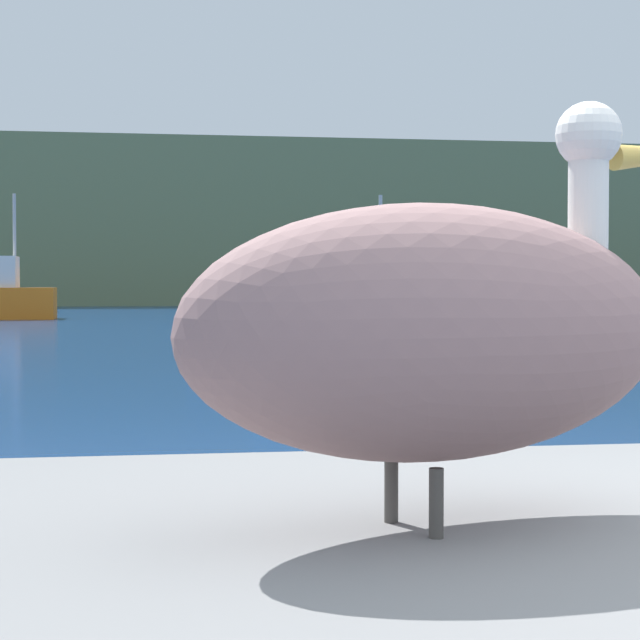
{
  "coord_description": "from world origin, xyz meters",
  "views": [
    {
      "loc": [
        -1.58,
        -2.01,
        1.24
      ],
      "look_at": [
        1.03,
        14.62,
        0.71
      ],
      "focal_mm": 63.22,
      "sensor_mm": 36.0,
      "label": 1
    }
  ],
  "objects": [
    {
      "name": "pelican",
      "position": [
        -0.97,
        0.27,
        1.15
      ],
      "size": [
        1.47,
        0.85,
        0.92
      ],
      "rotation": [
        0.0,
        0.0,
        0.33
      ],
      "color": "gray",
      "rests_on": "pier_dock"
    },
    {
      "name": "hillside_backdrop",
      "position": [
        0.0,
        71.43,
        4.9
      ],
      "size": [
        140.0,
        17.09,
        9.81
      ],
      "primitive_type": "cube",
      "color": "#6B7A51",
      "rests_on": "ground"
    },
    {
      "name": "fishing_boat_blue",
      "position": [
        3.58,
        33.28,
        0.9
      ],
      "size": [
        8.01,
        3.42,
        4.13
      ],
      "rotation": [
        0.0,
        0.0,
        0.16
      ],
      "color": "blue",
      "rests_on": "ground"
    }
  ]
}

